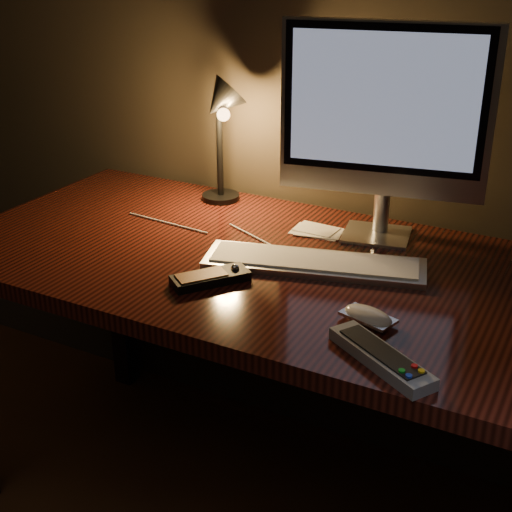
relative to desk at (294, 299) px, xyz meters
The scene contains 9 objects.
desk is the anchor object (origin of this frame).
monitor 0.48m from the desk, 50.98° to the left, with size 0.48×0.17×0.51m.
keyboard 0.17m from the desk, 38.04° to the right, with size 0.49×0.14×0.02m, color silver.
mouse 0.39m from the desk, 42.03° to the right, with size 0.10×0.05×0.02m, color white.
media_remote 0.29m from the desk, 110.80° to the right, with size 0.15×0.17×0.03m.
tv_remote 0.52m from the desk, 47.57° to the right, with size 0.22×0.17×0.03m.
papers 0.19m from the desk, 90.39° to the left, with size 0.12×0.08×0.01m, color white.
desk_lamp 0.52m from the desk, 148.11° to the left, with size 0.18×0.19×0.35m.
cable 0.27m from the desk, behind, with size 0.00×0.00×0.49m, color white.
Camera 1 is at (0.64, 0.53, 1.43)m, focal length 50.00 mm.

